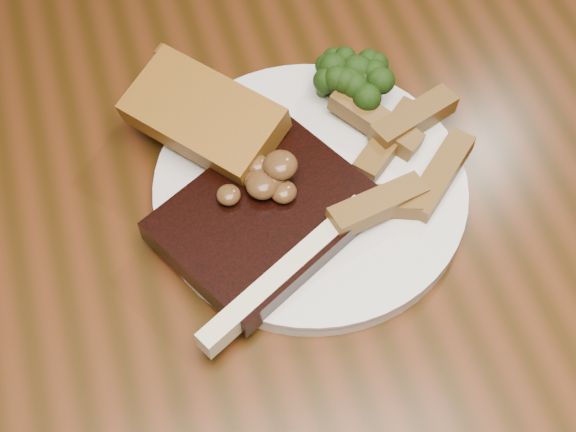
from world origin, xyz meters
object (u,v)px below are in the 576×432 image
garlic_bread (206,132)px  potato_wedges (396,163)px  steak (266,217)px  chair_far (92,37)px  dining_table (277,270)px  plate (310,189)px

garlic_bread → potato_wedges: size_ratio=1.16×
steak → chair_far: bearing=73.2°
chair_far → steak: size_ratio=5.45×
dining_table → garlic_bread: (-0.04, 0.08, 0.12)m
steak → garlic_bread: 0.10m
steak → potato_wedges: 0.12m
dining_table → potato_wedges: potato_wedges is taller
garlic_bread → potato_wedges: bearing=22.6°
potato_wedges → plate: bearing=174.0°
chair_far → plate: bearing=94.4°
potato_wedges → steak: bearing=-171.3°
dining_table → potato_wedges: bearing=3.4°
dining_table → plate: size_ratio=6.29×
plate → steak: (-0.04, -0.02, 0.02)m
dining_table → steak: 0.12m
plate → potato_wedges: potato_wedges is taller
dining_table → steak: size_ratio=10.34×
steak → garlic_bread: garlic_bread is taller
plate → steak: bearing=-150.8°
steak → plate: bearing=1.4°
dining_table → plate: bearing=22.0°
chair_far → garlic_bread: chair_far is taller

